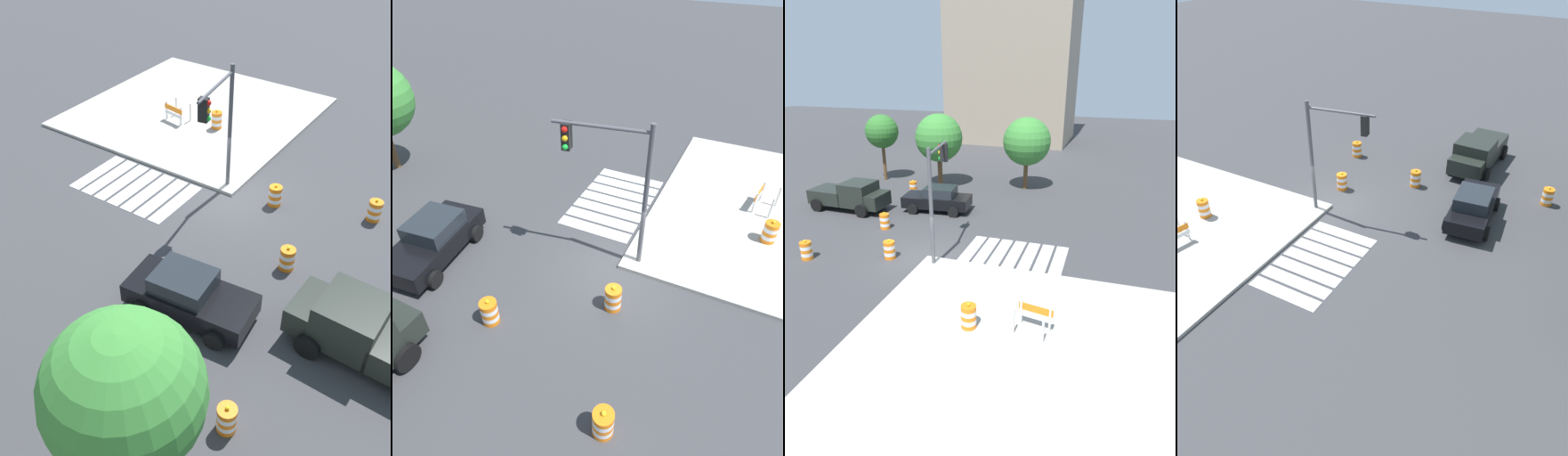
% 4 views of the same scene
% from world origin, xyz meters
% --- Properties ---
extents(ground_plane, '(120.00, 120.00, 0.00)m').
position_xyz_m(ground_plane, '(0.00, 0.00, 0.00)').
color(ground_plane, '#38383A').
extents(sidewalk_corner, '(12.00, 12.00, 0.15)m').
position_xyz_m(sidewalk_corner, '(6.00, -6.00, 0.07)').
color(sidewalk_corner, '#ADA89E').
rests_on(sidewalk_corner, ground).
extents(crosswalk_stripes, '(5.10, 3.20, 0.02)m').
position_xyz_m(crosswalk_stripes, '(4.00, 1.80, 0.01)').
color(crosswalk_stripes, silver).
rests_on(crosswalk_stripes, ground).
extents(sports_car, '(4.46, 2.47, 1.63)m').
position_xyz_m(sports_car, '(-2.31, 6.64, 0.81)').
color(sports_car, black).
rests_on(sports_car, ground).
extents(pickup_truck, '(5.20, 2.46, 1.92)m').
position_xyz_m(pickup_truck, '(-7.73, 5.11, 0.97)').
color(pickup_truck, black).
rests_on(pickup_truck, ground).
extents(traffic_barrel_near_corner, '(0.56, 0.56, 1.02)m').
position_xyz_m(traffic_barrel_near_corner, '(-5.58, 9.59, 0.45)').
color(traffic_barrel_near_corner, orange).
rests_on(traffic_barrel_near_corner, ground).
extents(traffic_barrel_crosswalk_end, '(0.56, 0.56, 1.02)m').
position_xyz_m(traffic_barrel_crosswalk_end, '(-5.68, -1.87, 0.45)').
color(traffic_barrel_crosswalk_end, orange).
rests_on(traffic_barrel_crosswalk_end, ground).
extents(traffic_barrel_median_near, '(0.56, 0.56, 1.02)m').
position_xyz_m(traffic_barrel_median_near, '(-1.81, -0.53, 0.45)').
color(traffic_barrel_median_near, orange).
rests_on(traffic_barrel_median_near, ground).
extents(traffic_barrel_median_far, '(0.56, 0.56, 1.02)m').
position_xyz_m(traffic_barrel_median_far, '(-4.04, 2.84, 0.45)').
color(traffic_barrel_median_far, orange).
rests_on(traffic_barrel_median_far, ground).
extents(traffic_barrel_on_sidewalk, '(0.56, 0.56, 1.02)m').
position_xyz_m(traffic_barrel_on_sidewalk, '(3.90, -4.90, 0.60)').
color(traffic_barrel_on_sidewalk, orange).
rests_on(traffic_barrel_on_sidewalk, sidewalk_corner).
extents(construction_barricade, '(1.35, 0.98, 1.00)m').
position_xyz_m(construction_barricade, '(6.17, -4.33, 0.72)').
color(construction_barricade, silver).
rests_on(construction_barricade, sidewalk_corner).
extents(traffic_light_pole, '(0.81, 3.26, 5.50)m').
position_xyz_m(traffic_light_pole, '(0.41, 0.52, 3.91)').
color(traffic_light_pole, '#4C4C51').
rests_on(traffic_light_pole, sidewalk_corner).
extents(street_tree_streetside_near, '(3.58, 3.58, 5.54)m').
position_xyz_m(street_tree_streetside_near, '(-4.45, 12.07, 3.73)').
color(street_tree_streetside_near, brown).
rests_on(street_tree_streetside_near, ground).
extents(street_tree_streetside_mid, '(3.53, 3.53, 5.38)m').
position_xyz_m(street_tree_streetside_mid, '(2.05, 13.35, 3.60)').
color(street_tree_streetside_mid, brown).
rests_on(street_tree_streetside_mid, ground).
extents(street_tree_streetside_far, '(2.63, 2.63, 5.26)m').
position_xyz_m(street_tree_streetside_far, '(-9.52, 12.38, 3.91)').
color(street_tree_streetside_far, brown).
rests_on(street_tree_streetside_far, ground).
extents(office_building_far, '(14.12, 10.17, 22.73)m').
position_xyz_m(office_building_far, '(-4.08, 33.91, 11.37)').
color(office_building_far, gray).
rests_on(office_building_far, ground).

